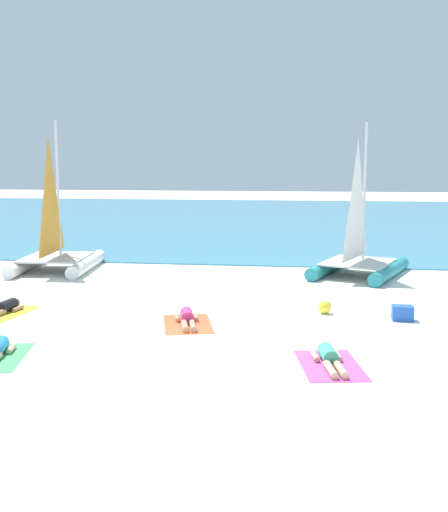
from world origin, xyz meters
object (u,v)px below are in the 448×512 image
(sailboat_teal, at_px, (359,253))
(towel_leftmost, at_px, (3,313))
(sunbather_rightmost, at_px, (329,358))
(cooler_box, at_px, (402,313))
(towel_rightmost, at_px, (330,365))
(beach_ball, at_px, (325,307))
(towel_center_right, at_px, (188,324))
(sailboat_white, at_px, (56,249))
(sunbather_center_right, at_px, (187,318))
(sunbather_leftmost, at_px, (4,308))

(sailboat_teal, distance_m, towel_leftmost, 11.48)
(sunbather_rightmost, bearing_deg, cooler_box, 53.25)
(towel_rightmost, bearing_deg, beach_ball, 90.46)
(towel_leftmost, bearing_deg, sailboat_teal, 36.14)
(towel_center_right, xyz_separation_m, cooler_box, (5.07, 1.08, 0.17))
(towel_leftmost, bearing_deg, sailboat_white, 100.68)
(sailboat_teal, relative_size, sailboat_white, 0.98)
(towel_leftmost, xyz_separation_m, sunbather_center_right, (4.81, -0.31, 0.13))
(sunbather_center_right, bearing_deg, sailboat_teal, 43.02)
(towel_rightmost, bearing_deg, sailboat_white, 134.72)
(sailboat_white, xyz_separation_m, towel_rightmost, (9.28, -9.37, -0.77))
(towel_leftmost, distance_m, beach_ball, 8.13)
(sailboat_teal, relative_size, sunbather_rightmost, 3.26)
(sailboat_white, distance_m, towel_leftmost, 6.49)
(sunbather_leftmost, bearing_deg, towel_center_right, 0.97)
(sunbather_center_right, bearing_deg, cooler_box, -3.49)
(cooler_box, bearing_deg, beach_ball, 166.90)
(sunbather_center_right, xyz_separation_m, cooler_box, (5.09, 1.02, 0.05))
(sunbather_rightmost, bearing_deg, sunbather_center_right, 130.41)
(towel_leftmost, xyz_separation_m, cooler_box, (9.90, 0.71, 0.17))
(towel_leftmost, distance_m, towel_center_right, 4.84)
(sailboat_white, height_order, beach_ball, sailboat_white)
(sunbather_rightmost, bearing_deg, sailboat_teal, 72.74)
(sunbather_rightmost, relative_size, cooler_box, 3.13)
(sunbather_leftmost, xyz_separation_m, towel_rightmost, (8.08, -3.11, -0.13))
(towel_center_right, relative_size, sunbather_center_right, 1.22)
(towel_center_right, height_order, beach_ball, beach_ball)
(sailboat_teal, bearing_deg, towel_leftmost, -124.31)
(sailboat_teal, relative_size, sunbather_center_right, 3.28)
(beach_ball, bearing_deg, sunbather_rightmost, -89.70)
(sailboat_white, bearing_deg, towel_leftmost, -85.42)
(sunbather_rightmost, bearing_deg, beach_ball, 79.93)
(sunbather_leftmost, height_order, beach_ball, beach_ball)
(sailboat_teal, bearing_deg, sailboat_white, -158.12)
(towel_rightmost, height_order, cooler_box, cooler_box)
(sailboat_teal, bearing_deg, towel_rightmost, -77.22)
(sailboat_white, distance_m, beach_ball, 10.62)
(towel_center_right, relative_size, towel_rightmost, 1.00)
(sailboat_white, distance_m, cooler_box, 12.45)
(sunbather_leftmost, relative_size, sunbather_rightmost, 1.00)
(beach_ball, distance_m, cooler_box, 1.90)
(towel_rightmost, height_order, beach_ball, beach_ball)
(towel_center_right, bearing_deg, sunbather_center_right, 104.83)
(towel_center_right, distance_m, towel_rightmost, 4.21)
(sailboat_white, relative_size, beach_ball, 15.31)
(sailboat_teal, xyz_separation_m, beach_ball, (-1.20, -5.61, -0.59))
(sailboat_teal, bearing_deg, towel_center_right, -102.26)
(sailboat_white, relative_size, sunbather_center_right, 3.37)
(sailboat_white, distance_m, sunbather_center_right, 8.97)
(sunbather_leftmost, bearing_deg, towel_rightmost, -14.84)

